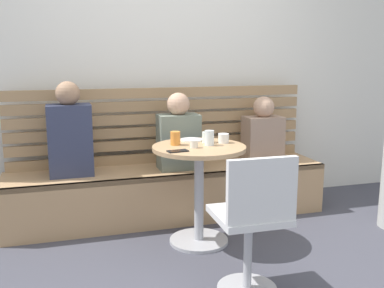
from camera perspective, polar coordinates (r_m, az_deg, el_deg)
The scene contains 16 objects.
ground at distance 2.88m, azimuth 3.07°, elevation -17.37°, with size 8.00×8.00×0.00m, color #42424C.
back_wall at distance 4.11m, azimuth -4.59°, elevation 12.17°, with size 5.20×0.10×2.90m, color white.
booth_bench at distance 3.86m, azimuth -2.92°, elevation -6.25°, with size 2.70×0.52×0.44m.
booth_backrest at distance 3.96m, azimuth -3.83°, elevation 2.46°, with size 2.65×0.04×0.67m.
cafe_table at distance 3.27m, azimuth 0.90°, elevation -4.05°, with size 0.68×0.68×0.74m.
white_chair at distance 2.59m, azimuth 7.84°, elevation -9.62°, with size 0.41×0.41×0.85m.
person_adult at distance 3.64m, azimuth -15.37°, elevation 1.26°, with size 0.34×0.22×0.75m.
person_child_left at distance 4.07m, azimuth 9.06°, elevation 1.41°, with size 0.34×0.22×0.59m.
person_child_middle at distance 3.73m, azimuth -1.75°, elevation 1.08°, with size 0.34×0.22×0.64m.
cup_espresso_small at distance 3.15m, azimuth 0.27°, elevation 0.00°, with size 0.06×0.06×0.06m, color silver.
cup_water_clear at distance 3.23m, azimuth 2.23°, elevation 0.78°, with size 0.07×0.07×0.11m, color white.
cup_ceramic_white at distance 3.33m, azimuth 4.05°, elevation 0.74°, with size 0.08×0.08×0.07m, color white.
cup_glass_short at distance 3.34m, azimuth 1.98°, elevation 0.87°, with size 0.08×0.08×0.08m, color silver.
cup_tumbler_orange at distance 3.24m, azimuth -2.15°, elevation 0.74°, with size 0.07×0.07×0.10m, color orange.
plate_small at distance 3.42m, azimuth -0.07°, elevation 0.54°, with size 0.17×0.17×0.01m, color white.
phone_on_table at distance 3.03m, azimuth -1.84°, elevation -0.90°, with size 0.07×0.14×0.01m, color black.
Camera 1 is at (-0.87, -2.38, 1.38)m, focal length 41.66 mm.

